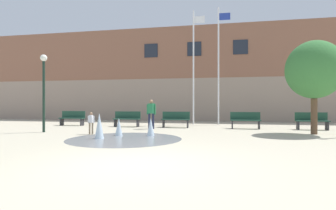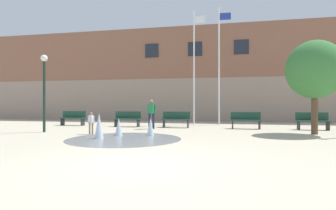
{
  "view_description": "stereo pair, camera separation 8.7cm",
  "coord_description": "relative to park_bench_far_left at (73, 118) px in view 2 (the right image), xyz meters",
  "views": [
    {
      "loc": [
        1.85,
        -5.53,
        1.32
      ],
      "look_at": [
        -0.51,
        6.71,
        1.3
      ],
      "focal_mm": 28.0,
      "sensor_mm": 36.0,
      "label": 1
    },
    {
      "loc": [
        1.93,
        -5.51,
        1.32
      ],
      "look_at": [
        -0.51,
        6.71,
        1.3
      ],
      "focal_mm": 28.0,
      "sensor_mm": 36.0,
      "label": 2
    }
  ],
  "objects": [
    {
      "name": "ground_plane",
      "position": [
        7.22,
        -9.57,
        -0.48
      ],
      "size": [
        100.0,
        100.0,
        0.0
      ],
      "primitive_type": "plane",
      "color": "#BCB299"
    },
    {
      "name": "library_building",
      "position": [
        7.22,
        8.45,
        3.3
      ],
      "size": [
        36.0,
        6.05,
        7.56
      ],
      "color": "gray",
      "rests_on": "ground"
    },
    {
      "name": "splash_fountain",
      "position": [
        5.26,
        -5.2,
        -0.2
      ],
      "size": [
        4.39,
        4.39,
        0.99
      ],
      "color": "gray",
      "rests_on": "ground"
    },
    {
      "name": "park_bench_far_left",
      "position": [
        0.0,
        0.0,
        0.0
      ],
      "size": [
        1.6,
        0.44,
        0.91
      ],
      "color": "#28282D",
      "rests_on": "ground"
    },
    {
      "name": "park_bench_left_of_flagpoles",
      "position": [
        3.71,
        -0.23,
        0.0
      ],
      "size": [
        1.6,
        0.44,
        0.91
      ],
      "color": "#28282D",
      "rests_on": "ground"
    },
    {
      "name": "park_bench_under_left_flagpole",
      "position": [
        6.66,
        -0.23,
        0.0
      ],
      "size": [
        1.6,
        0.44,
        0.91
      ],
      "color": "#28282D",
      "rests_on": "ground"
    },
    {
      "name": "park_bench_under_right_flagpole",
      "position": [
        10.52,
        -0.27,
        0.0
      ],
      "size": [
        1.6,
        0.44,
        0.91
      ],
      "color": "#28282D",
      "rests_on": "ground"
    },
    {
      "name": "park_bench_far_right",
      "position": [
        13.87,
        -0.25,
        0.0
      ],
      "size": [
        1.6,
        0.44,
        0.91
      ],
      "color": "#28282D",
      "rests_on": "ground"
    },
    {
      "name": "adult_near_bench",
      "position": [
        5.49,
        -1.33,
        0.45
      ],
      "size": [
        0.5,
        0.32,
        1.59
      ],
      "rotation": [
        0.0,
        0.0,
        2.74
      ],
      "color": "#1E233D",
      "rests_on": "ground"
    },
    {
      "name": "child_running",
      "position": [
        3.52,
        -4.36,
        0.1
      ],
      "size": [
        0.31,
        0.23,
        0.99
      ],
      "rotation": [
        0.0,
        0.0,
        1.75
      ],
      "color": "#89755B",
      "rests_on": "ground"
    },
    {
      "name": "flagpole_left",
      "position": [
        7.48,
        2.26,
        3.55
      ],
      "size": [
        0.8,
        0.1,
        7.57
      ],
      "color": "silver",
      "rests_on": "ground"
    },
    {
      "name": "flagpole_right",
      "position": [
        9.11,
        2.26,
        3.6
      ],
      "size": [
        0.8,
        0.1,
        7.66
      ],
      "color": "silver",
      "rests_on": "ground"
    },
    {
      "name": "lamp_post_left_lane",
      "position": [
        0.87,
        -3.95,
        1.96
      ],
      "size": [
        0.32,
        0.32,
        3.71
      ],
      "color": "#192D23",
      "rests_on": "ground"
    },
    {
      "name": "street_tree_near_building",
      "position": [
        13.25,
        -2.45,
        2.38
      ],
      "size": [
        2.42,
        2.42,
        4.16
      ],
      "color": "brown",
      "rests_on": "ground"
    }
  ]
}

